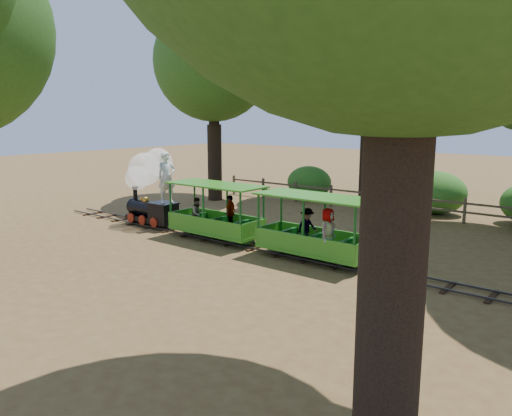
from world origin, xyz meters
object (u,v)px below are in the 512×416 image
Objects in this scene: fence at (392,201)px; carriage_rear at (315,234)px; locomotive at (149,181)px; carriage_front at (215,218)px.

carriage_rear is at bearing -81.70° from fence.
carriage_front is at bearing -1.22° from locomotive.
fence is (2.81, 8.00, -0.18)m from carriage_front.
locomotive is 0.17× the size of fence.
carriage_rear reaches higher than fence.
carriage_front is 1.00× the size of carriage_rear.
carriage_front is 0.19× the size of fence.
fence is (6.29, 7.93, -1.15)m from locomotive.
locomotive is 3.62m from carriage_front.
carriage_rear is (3.98, -0.03, 0.03)m from carriage_front.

